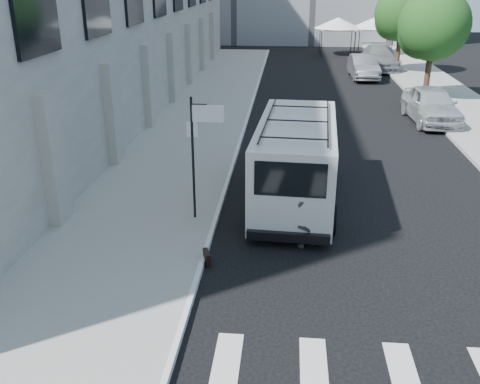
% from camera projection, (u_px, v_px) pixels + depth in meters
% --- Properties ---
extents(ground, '(120.00, 120.00, 0.00)m').
position_uv_depth(ground, '(283.00, 285.00, 12.31)').
color(ground, black).
rests_on(ground, ground).
extents(sidewalk_left, '(4.50, 48.00, 0.15)m').
position_uv_depth(sidewalk_left, '(205.00, 112.00, 27.39)').
color(sidewalk_left, gray).
rests_on(sidewalk_left, ground).
extents(sidewalk_right, '(4.00, 56.00, 0.15)m').
position_uv_depth(sidewalk_right, '(450.00, 100.00, 29.96)').
color(sidewalk_right, gray).
rests_on(sidewalk_right, ground).
extents(sign_pole, '(1.03, 0.07, 3.50)m').
position_uv_depth(sign_pole, '(201.00, 133.00, 14.46)').
color(sign_pole, black).
rests_on(sign_pole, sidewalk_left).
extents(tree_near, '(3.80, 3.83, 6.03)m').
position_uv_depth(tree_near, '(431.00, 27.00, 28.75)').
color(tree_near, black).
rests_on(tree_near, ground).
extents(tree_far, '(3.80, 3.83, 6.03)m').
position_uv_depth(tree_far, '(400.00, 15.00, 37.04)').
color(tree_far, black).
rests_on(tree_far, ground).
extents(tent_left, '(4.00, 4.00, 3.20)m').
position_uv_depth(tent_left, '(338.00, 23.00, 45.97)').
color(tent_left, black).
rests_on(tent_left, ground).
extents(tent_right, '(4.00, 4.00, 3.20)m').
position_uv_depth(tent_right, '(375.00, 23.00, 46.16)').
color(tent_right, black).
rests_on(tent_right, ground).
extents(businessman, '(0.82, 0.80, 1.89)m').
position_uv_depth(businessman, '(307.00, 213.00, 13.75)').
color(businessman, '#373739').
rests_on(businessman, ground).
extents(briefcase, '(0.26, 0.45, 0.34)m').
position_uv_depth(briefcase, '(207.00, 258.00, 13.16)').
color(briefcase, black).
rests_on(briefcase, ground).
extents(suitcase, '(0.28, 0.43, 1.14)m').
position_uv_depth(suitcase, '(304.00, 219.00, 14.92)').
color(suitcase, black).
rests_on(suitcase, ground).
extents(cargo_van, '(2.75, 7.03, 2.58)m').
position_uv_depth(cargo_van, '(296.00, 160.00, 16.49)').
color(cargo_van, silver).
rests_on(cargo_van, ground).
extents(parked_car_a, '(2.24, 5.07, 1.70)m').
position_uv_depth(parked_car_a, '(431.00, 105.00, 25.57)').
color(parked_car_a, '#B3B7BB').
rests_on(parked_car_a, ground).
extents(parked_car_b, '(1.79, 4.80, 1.57)m').
position_uv_depth(parked_car_b, '(364.00, 67.00, 36.37)').
color(parked_car_b, '#5B5D63').
rests_on(parked_car_b, ground).
extents(parked_car_c, '(2.45, 5.93, 1.71)m').
position_uv_depth(parked_car_c, '(380.00, 58.00, 39.83)').
color(parked_car_c, '#93969A').
rests_on(parked_car_c, ground).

